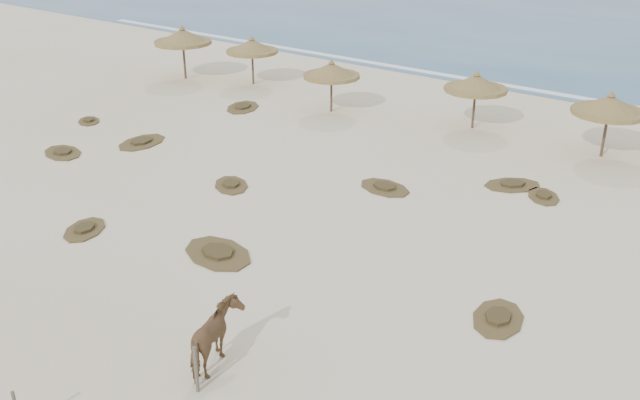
# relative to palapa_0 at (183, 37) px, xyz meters

# --- Properties ---
(ground) EXTENTS (160.00, 160.00, 0.00)m
(ground) POSITION_rel_palapa_0_xyz_m (16.13, -15.96, -2.44)
(ground) COLOR beige
(ground) RESTS_ON ground
(foam_line) EXTENTS (70.00, 0.60, 0.01)m
(foam_line) POSITION_rel_palapa_0_xyz_m (16.13, 10.04, -2.44)
(foam_line) COLOR white
(foam_line) RESTS_ON ground
(palapa_0) EXTENTS (4.42, 4.42, 3.15)m
(palapa_0) POSITION_rel_palapa_0_xyz_m (0.00, 0.00, 0.00)
(palapa_0) COLOR #503929
(palapa_0) RESTS_ON ground
(palapa_1) EXTENTS (3.05, 3.05, 2.79)m
(palapa_1) POSITION_rel_palapa_0_xyz_m (4.09, 1.50, -0.28)
(palapa_1) COLOR #503929
(palapa_1) RESTS_ON ground
(palapa_2) EXTENTS (3.49, 3.49, 2.70)m
(palapa_2) POSITION_rel_palapa_0_xyz_m (10.89, -0.10, -0.35)
(palapa_2) COLOR #503929
(palapa_2) RESTS_ON ground
(palapa_3) EXTENTS (3.59, 3.59, 2.77)m
(palapa_3) POSITION_rel_palapa_0_xyz_m (17.84, 1.85, -0.29)
(palapa_3) COLOR #503929
(palapa_3) RESTS_ON ground
(palapa_4) EXTENTS (3.13, 3.13, 2.88)m
(palapa_4) POSITION_rel_palapa_0_xyz_m (23.98, 1.68, -0.21)
(palapa_4) COLOR #503929
(palapa_4) RESTS_ON ground
(horse) EXTENTS (1.54, 2.10, 1.61)m
(horse) POSITION_rel_palapa_0_xyz_m (21.15, -18.68, -1.64)
(horse) COLOR brown
(horse) RESTS_ON ground
(fence_post_far) EXTENTS (0.11, 0.11, 1.23)m
(fence_post_far) POSITION_rel_palapa_0_xyz_m (21.44, -19.62, -1.83)
(fence_post_far) COLOR brown
(fence_post_far) RESTS_ON ground
(scrub_0) EXTENTS (2.52, 1.99, 0.16)m
(scrub_0) POSITION_rel_palapa_0_xyz_m (5.28, -12.12, -2.39)
(scrub_0) COLOR brown
(scrub_0) RESTS_ON ground
(scrub_1) EXTENTS (1.99, 2.73, 0.16)m
(scrub_1) POSITION_rel_palapa_0_xyz_m (6.96, -9.16, -2.39)
(scrub_1) COLOR brown
(scrub_1) RESTS_ON ground
(scrub_2) EXTENTS (2.30, 2.16, 0.16)m
(scrub_2) POSITION_rel_palapa_0_xyz_m (13.61, -10.32, -2.39)
(scrub_2) COLOR brown
(scrub_2) RESTS_ON ground
(scrub_3) EXTENTS (2.42, 1.80, 0.16)m
(scrub_3) POSITION_rel_palapa_0_xyz_m (18.48, -6.93, -2.39)
(scrub_3) COLOR brown
(scrub_3) RESTS_ON ground
(scrub_4) EXTENTS (1.81, 2.34, 0.16)m
(scrub_4) POSITION_rel_palapa_0_xyz_m (25.74, -12.66, -2.39)
(scrub_4) COLOR brown
(scrub_4) RESTS_ON ground
(scrub_6) EXTENTS (2.48, 2.87, 0.16)m
(scrub_6) POSITION_rel_palapa_0_xyz_m (6.88, -2.42, -2.39)
(scrub_6) COLOR brown
(scrub_6) RESTS_ON ground
(scrub_7) EXTENTS (2.60, 2.61, 0.16)m
(scrub_7) POSITION_rel_palapa_0_xyz_m (22.29, -3.71, -2.39)
(scrub_7) COLOR brown
(scrub_7) RESTS_ON ground
(scrub_8) EXTENTS (1.86, 1.72, 0.16)m
(scrub_8) POSITION_rel_palapa_0_xyz_m (2.44, -8.69, -2.39)
(scrub_8) COLOR brown
(scrub_8) RESTS_ON ground
(scrub_9) EXTENTS (3.04, 2.32, 0.16)m
(scrub_9) POSITION_rel_palapa_0_xyz_m (17.12, -14.59, -2.39)
(scrub_9) COLOR brown
(scrub_9) RESTS_ON ground
(scrub_10) EXTENTS (1.89, 2.05, 0.16)m
(scrub_10) POSITION_rel_palapa_0_xyz_m (23.65, -4.04, -2.39)
(scrub_10) COLOR brown
(scrub_10) RESTS_ON ground
(scrub_11) EXTENTS (2.07, 2.30, 0.16)m
(scrub_11) POSITION_rel_palapa_0_xyz_m (12.34, -16.12, -2.39)
(scrub_11) COLOR brown
(scrub_11) RESTS_ON ground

